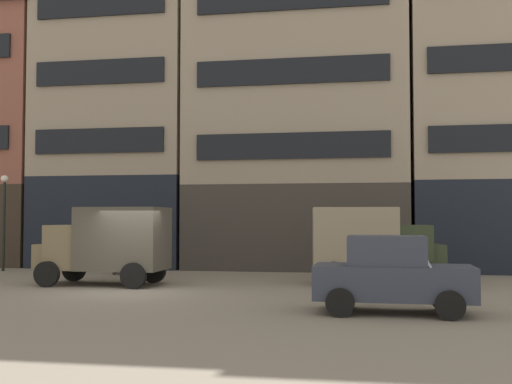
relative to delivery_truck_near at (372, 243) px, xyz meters
name	(u,v)px	position (x,y,z in m)	size (l,w,h in m)	color
ground_plane	(129,291)	(-7.45, -3.21, -1.42)	(120.00, 120.00, 0.00)	slate
building_center_left	(122,90)	(-11.82, 6.92, 7.12)	(7.66, 5.78, 16.99)	black
building_center_right	(298,84)	(-3.21, 6.92, 7.08)	(10.25, 5.78, 16.91)	#38332D
building_far_right	(488,73)	(5.25, 6.92, 7.26)	(7.37, 5.78, 17.27)	black
delivery_truck_near	(372,243)	(0.00, 0.00, 0.00)	(4.49, 2.48, 2.62)	#2D3823
delivery_truck_far	(107,243)	(-8.84, -1.64, 0.00)	(4.37, 2.16, 2.62)	#7A6B4C
sedan_light	(392,274)	(0.36, -6.38, -0.51)	(3.74, 1.94, 1.83)	#333847
pedestrian_officer	(117,250)	(-9.96, 1.94, -0.44)	(0.50, 0.50, 1.79)	#38332D
streetlamp_curbside	(4,209)	(-15.50, 2.89, 1.25)	(0.32, 0.32, 4.12)	black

